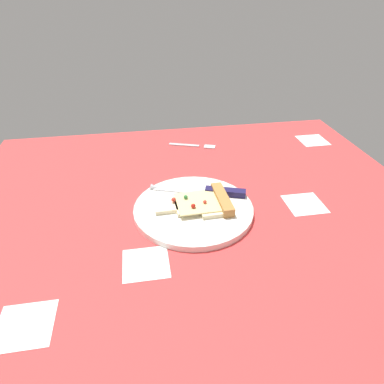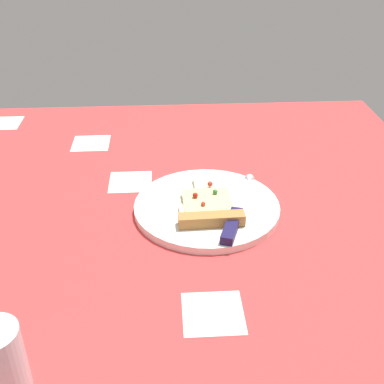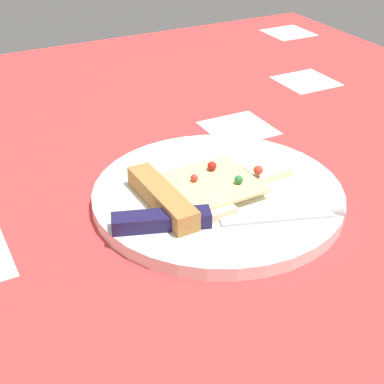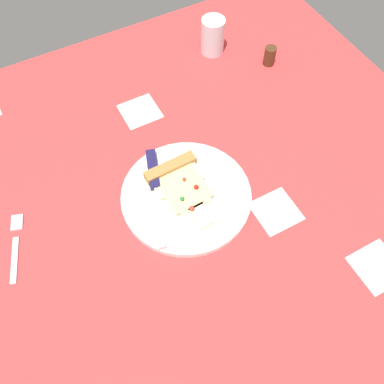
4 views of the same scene
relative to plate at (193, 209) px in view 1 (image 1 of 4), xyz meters
The scene contains 5 objects.
ground_plane 6.86cm from the plate, 99.70° to the left, with size 116.22×116.22×3.00cm.
plate is the anchor object (origin of this frame).
pizza_slice 3.01cm from the plate, behind, with size 17.66×12.08×2.37cm.
knife 6.92cm from the plate, 129.87° to the right, with size 23.39×9.76×2.45cm.
fork 36.41cm from the plate, 100.50° to the right, with size 15.06×6.64×0.80cm.
Camera 1 is at (12.13, 56.92, 47.24)cm, focal length 31.26 mm.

